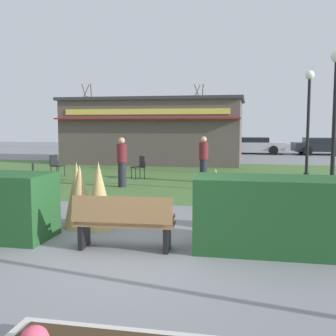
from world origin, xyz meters
The scene contains 22 objects.
ground_plane centered at (0.00, 0.00, 0.00)m, with size 80.00×80.00×0.00m, color slate.
lawn_patch centered at (0.00, 10.32, 0.00)m, with size 36.00×12.00×0.01m, color #446B33.
park_bench centered at (-0.27, 0.32, 0.48)m, with size 1.73×0.62×0.95m.
hedge_left centered at (-2.78, 0.60, 0.61)m, with size 1.91×1.10×1.23m, color #1E4C23.
hedge_right centered at (2.10, 0.75, 0.63)m, with size 2.39×1.10×1.25m, color #1E4C23.
ornamental_grass_behind_left centered at (-1.83, 1.96, 0.67)m, with size 0.55×0.55×1.35m, color tan.
ornamental_grass_behind_right centered at (1.11, 2.29, 0.62)m, with size 0.68×0.68×1.23m, color tan.
ornamental_grass_behind_center centered at (-1.63, 1.65, 0.65)m, with size 0.69×0.69×1.30m, color tan.
ornamental_grass_behind_far centered at (-1.19, 1.57, 0.70)m, with size 0.63×0.63×1.39m, color tan.
lamppost_mid centered at (4.17, 6.37, 2.66)m, with size 0.36×0.36×4.23m.
lamppost_far centered at (4.05, 10.95, 2.66)m, with size 0.36×0.36×4.23m.
food_kiosk centered at (-3.41, 16.54, 1.77)m, with size 9.74×5.51×3.53m.
cafe_chair_west centered at (-5.03, 6.08, 0.53)m, with size 0.58×0.58×0.89m.
cafe_chair_east centered at (-2.43, 9.40, 0.53)m, with size 0.62×0.62×0.89m.
cafe_chair_center centered at (-5.96, 9.32, 0.53)m, with size 0.52×0.52×0.89m.
person_strolling centered at (-2.46, 7.16, 0.86)m, with size 0.34×0.34×1.69m.
person_standing centered at (0.14, 8.89, 0.86)m, with size 0.34×0.34×1.69m.
parked_car_west_slot centered at (-2.80, 24.39, 0.64)m, with size 4.23×2.11×1.20m.
parked_car_center_slot centered at (2.10, 24.39, 0.64)m, with size 4.20×2.07×1.20m.
parked_car_east_slot centered at (6.86, 24.38, 0.64)m, with size 4.36×2.38×1.20m.
tree_right_bg centered at (-2.82, 31.56, 2.50)m, with size 0.91×0.96×5.73m.
tree_center_bg centered at (-12.17, 28.09, 2.45)m, with size 0.91×0.96×5.61m.
Camera 1 is at (1.79, -6.28, 2.13)m, focal length 44.30 mm.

